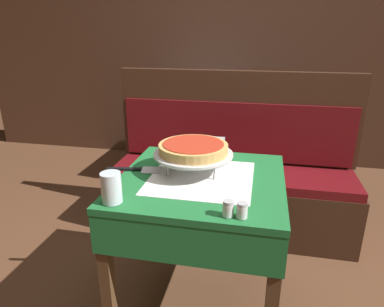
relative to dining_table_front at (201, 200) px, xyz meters
name	(u,v)px	position (x,y,z in m)	size (l,w,h in m)	color
ground_plane	(200,305)	(0.00, 0.00, -0.63)	(14.00, 14.00, 0.00)	brown
dining_table_front	(201,200)	(0.00, 0.00, 0.00)	(0.75, 0.75, 0.75)	#1E6B33
dining_table_rear	(200,113)	(-0.32, 1.73, 0.01)	(0.83, 0.83, 0.75)	#194799
booth_bench	(231,185)	(0.07, 0.82, -0.29)	(1.69, 0.46, 1.12)	#3D2316
back_wall_panel	(241,49)	(0.00, 2.28, 0.57)	(6.00, 0.04, 2.40)	#4C2D1E
pizza_pan_stand	(193,155)	(-0.05, 0.05, 0.21)	(0.37, 0.37, 0.10)	#ADADB2
deep_dish_pizza	(193,148)	(-0.05, 0.05, 0.24)	(0.32, 0.32, 0.05)	tan
pizza_server	(136,169)	(-0.32, 0.02, 0.12)	(0.27, 0.10, 0.01)	#BCBCC1
water_glass_near	(111,188)	(-0.30, -0.31, 0.18)	(0.08, 0.08, 0.12)	silver
salt_shaker	(228,209)	(0.16, -0.32, 0.15)	(0.04, 0.04, 0.06)	silver
pepper_shaker	(242,210)	(0.21, -0.32, 0.15)	(0.04, 0.04, 0.06)	silver
napkin_holder	(215,146)	(0.02, 0.33, 0.16)	(0.10, 0.05, 0.09)	#B2B2B7
condiment_caddy	(189,97)	(-0.42, 1.69, 0.17)	(0.13, 0.13, 0.17)	black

